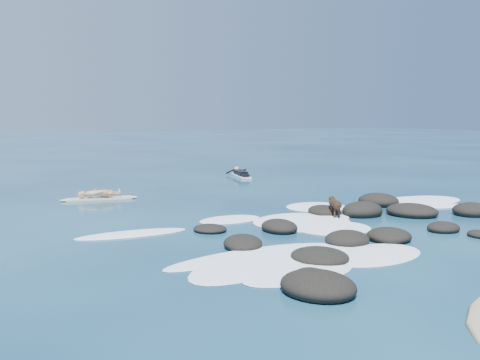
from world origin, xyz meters
TOP-DOWN VIEW (x-y plane):
  - ground at (0.00, 0.00)m, footprint 160.00×160.00m
  - reef_rocks at (0.24, -1.41)m, footprint 12.17×8.01m
  - breaking_foam at (-1.38, -0.85)m, footprint 14.67×7.76m
  - standing_surfer_rig at (-5.29, 7.71)m, footprint 2.84×1.04m
  - paddling_surfer_rig at (3.11, 11.37)m, footprint 1.34×2.54m
  - dog at (0.01, 0.46)m, footprint 0.55×0.99m

SIDE VIEW (x-z plane):
  - ground at x=0.00m, z-range 0.00..0.00m
  - breaking_foam at x=-1.38m, z-range -0.05..0.07m
  - reef_rocks at x=0.24m, z-range -0.18..0.41m
  - paddling_surfer_rig at x=3.11m, z-range -0.07..0.37m
  - dog at x=0.01m, z-range 0.11..0.78m
  - standing_surfer_rig at x=-5.29m, z-range -0.17..1.46m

